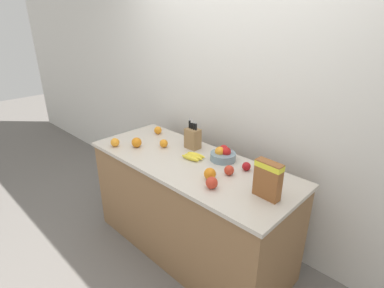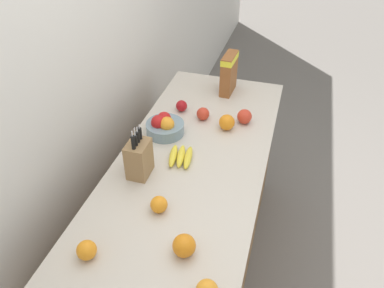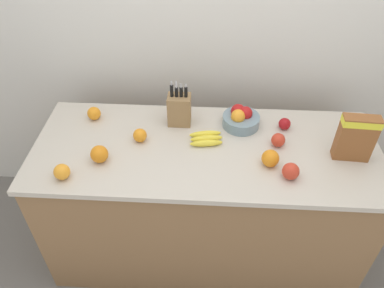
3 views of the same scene
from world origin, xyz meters
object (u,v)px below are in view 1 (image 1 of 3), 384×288
apple_front (246,166)px  orange_back_center (210,174)px  banana_bunch (193,156)px  apple_by_knife_block (229,170)px  cereal_box (268,178)px  orange_mid_right (164,143)px  fruit_bowl (223,154)px  orange_near_bowl (137,142)px  knife_block (193,138)px  orange_mid_left (115,142)px  apple_rightmost (212,183)px  orange_front_left (158,130)px

apple_front → orange_back_center: 0.31m
banana_bunch → apple_by_knife_block: (0.38, -0.01, 0.02)m
cereal_box → orange_mid_right: size_ratio=3.42×
cereal_box → fruit_bowl: 0.59m
apple_by_knife_block → orange_near_bowl: orange_near_bowl is taller
knife_block → orange_mid_left: knife_block is taller
banana_bunch → orange_back_center: bearing=-26.8°
banana_bunch → apple_rightmost: 0.47m
apple_front → orange_front_left: (-1.06, 0.03, 0.00)m
apple_rightmost → apple_front: size_ratio=1.24×
cereal_box → orange_near_bowl: 1.26m
apple_front → cereal_box: bearing=-35.3°
apple_front → apple_rightmost: bearing=-93.1°
cereal_box → banana_bunch: size_ratio=1.37×
orange_near_bowl → apple_rightmost: bearing=-3.8°
orange_near_bowl → orange_mid_right: bearing=43.3°
apple_rightmost → orange_mid_left: (-1.08, -0.06, -0.00)m
knife_block → orange_back_center: 0.57m
orange_front_left → orange_back_center: size_ratio=0.87×
apple_rightmost → orange_back_center: 0.12m
knife_block → apple_front: 0.58m
cereal_box → apple_front: 0.38m
orange_mid_right → fruit_bowl: bearing=17.3°
knife_block → cereal_box: knife_block is taller
cereal_box → apple_front: size_ratio=3.79×
banana_bunch → apple_front: (0.43, 0.13, 0.02)m
fruit_bowl → orange_front_left: 0.82m
orange_back_center → orange_mid_left: bearing=-171.6°
apple_front → orange_mid_left: size_ratio=0.85×
cereal_box → orange_mid_left: (-1.40, -0.23, -0.10)m
orange_near_bowl → orange_mid_right: orange_near_bowl is taller
knife_block → orange_back_center: knife_block is taller
apple_by_knife_block → orange_front_left: bearing=170.4°
cereal_box → apple_by_knife_block: bearing=172.5°
orange_mid_right → banana_bunch: bearing=2.7°
cereal_box → apple_by_knife_block: 0.37m
knife_block → fruit_bowl: knife_block is taller
apple_rightmost → orange_mid_right: 0.79m
orange_near_bowl → orange_front_left: bearing=108.8°
cereal_box → orange_front_left: cereal_box is taller
cereal_box → orange_front_left: 1.39m
orange_back_center → cereal_box: bearing=11.1°
apple_front → orange_mid_left: (-1.10, -0.44, 0.01)m
orange_back_center → banana_bunch: bearing=153.2°
apple_rightmost → orange_back_center: orange_back_center is taller
apple_by_knife_block → orange_front_left: (-1.01, 0.17, 0.00)m
banana_bunch → apple_rightmost: size_ratio=2.23×
apple_by_knife_block → orange_near_bowl: size_ratio=0.82×
apple_rightmost → orange_front_left: apple_rightmost is taller
apple_by_knife_block → orange_mid_right: same height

